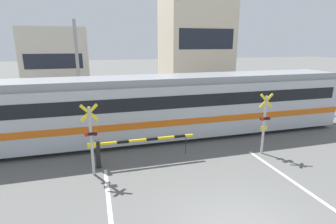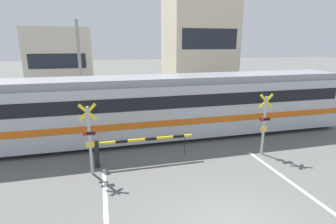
{
  "view_description": "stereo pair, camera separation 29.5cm",
  "coord_description": "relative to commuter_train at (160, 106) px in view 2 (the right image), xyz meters",
  "views": [
    {
      "loc": [
        -3.57,
        -5.13,
        5.06
      ],
      "look_at": [
        0.0,
        7.5,
        1.6
      ],
      "focal_mm": 28.0,
      "sensor_mm": 36.0,
      "label": 1
    },
    {
      "loc": [
        -3.29,
        -5.21,
        5.06
      ],
      "look_at": [
        0.0,
        7.5,
        1.6
      ],
      "focal_mm": 28.0,
      "sensor_mm": 36.0,
      "label": 2
    }
  ],
  "objects": [
    {
      "name": "rail_track_near",
      "position": [
        0.27,
        -0.72,
        -1.77
      ],
      "size": [
        50.0,
        0.1,
        0.08
      ],
      "color": "gray",
      "rests_on": "ground_plane"
    },
    {
      "name": "utility_pole_streetside",
      "position": [
        -4.32,
        5.75,
        1.49
      ],
      "size": [
        0.22,
        0.22,
        6.59
      ],
      "color": "gray",
      "rests_on": "ground_plane"
    },
    {
      "name": "pedestrian",
      "position": [
        1.47,
        5.24,
        -0.9
      ],
      "size": [
        0.38,
        0.22,
        1.58
      ],
      "color": "#23232D",
      "rests_on": "ground_plane"
    },
    {
      "name": "road_stripe_right",
      "position": [
        3.66,
        -7.65,
        -1.8
      ],
      "size": [
        0.14,
        9.03,
        0.01
      ],
      "color": "white",
      "rests_on": "ground_plane"
    },
    {
      "name": "building_left_of_street",
      "position": [
        -6.56,
        14.74,
        1.41
      ],
      "size": [
        5.68,
        6.47,
        6.44
      ],
      "color": "beige",
      "rests_on": "ground_plane"
    },
    {
      "name": "crossing_barrier_far",
      "position": [
        2.79,
        3.25,
        -0.99
      ],
      "size": [
        4.29,
        0.2,
        1.2
      ],
      "color": "black",
      "rests_on": "ground_plane"
    },
    {
      "name": "building_right_of_street",
      "position": [
        7.7,
        14.74,
        3.16
      ],
      "size": [
        6.9,
        6.47,
        9.93
      ],
      "color": "beige",
      "rests_on": "ground_plane"
    },
    {
      "name": "crossing_signal_left",
      "position": [
        -3.57,
        -3.4,
        -0.22
      ],
      "size": [
        0.68,
        0.15,
        2.89
      ],
      "color": "#B2B2B7",
      "rests_on": "ground_plane"
    },
    {
      "name": "commuter_train",
      "position": [
        0.0,
        0.0,
        0.0
      ],
      "size": [
        21.19,
        2.7,
        3.38
      ],
      "color": "#B7BCC1",
      "rests_on": "ground_plane"
    },
    {
      "name": "crossing_signal_right",
      "position": [
        4.11,
        -3.4,
        -0.22
      ],
      "size": [
        0.68,
        0.15,
        2.89
      ],
      "color": "#B2B2B7",
      "rests_on": "ground_plane"
    },
    {
      "name": "rail_track_far",
      "position": [
        0.27,
        0.72,
        -1.77
      ],
      "size": [
        50.0,
        0.1,
        0.08
      ],
      "color": "gray",
      "rests_on": "ground_plane"
    },
    {
      "name": "crossing_barrier_near",
      "position": [
        -2.25,
        -2.83,
        -0.99
      ],
      "size": [
        4.29,
        0.2,
        1.2
      ],
      "color": "black",
      "rests_on": "ground_plane"
    }
  ]
}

